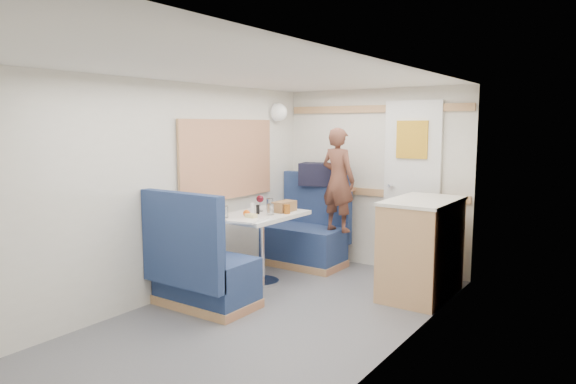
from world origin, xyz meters
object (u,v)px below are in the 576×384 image
Objects in this scene: dome_light at (278,112)px; wine_glass at (260,200)px; orange_fruit at (246,213)px; salt_grinder at (252,208)px; person at (338,180)px; cheese_block at (251,216)px; tumbler_mid at (270,204)px; beer_glass at (287,209)px; dinette_table at (261,229)px; tumbler_right at (270,209)px; galley_counter at (421,247)px; duffel_bag at (324,174)px; bench_far at (307,239)px; tray at (248,219)px; tumbler_left at (225,212)px; bench_near at (201,275)px; pepper_grinder at (258,209)px; bread_loaf at (284,206)px.

dome_light is 1.22m from wine_glass.
salt_grinder is at bearing 119.63° from orange_fruit.
person is 10.67× the size of cheese_block.
tumbler_mid is 0.32m from beer_glass.
dinette_table is 8.40× the size of tumbler_right.
duffel_bag is at bearing 157.86° from galley_counter.
salt_grinder is at bearing -157.49° from beer_glass.
salt_grinder is at bearing -97.27° from bench_far.
tumbler_mid is (-0.21, 0.62, 0.05)m from tray.
bench_far is 1.51m from galley_counter.
beer_glass is (0.16, -0.98, -0.26)m from duffel_bag.
bench_far is 0.94m from wine_glass.
tumbler_mid is at bearing -62.33° from dome_light.
dinette_table is 1.69× the size of duffel_bag.
tumbler_left reaches higher than tumbler_right.
wine_glass reaches higher than orange_fruit.
tumbler_right reaches higher than cheese_block.
duffel_bag is 5.60× the size of salt_grinder.
bench_near is 0.73m from orange_fruit.
tumbler_left is at bearing -111.83° from dinette_table.
person is at bearing 49.59° from tumbler_mid.
tumbler_left reaches higher than dinette_table.
wine_glass is 1.75× the size of beer_glass.
cheese_block is at bearing -70.45° from tumbler_mid.
tumbler_right is (0.12, -0.87, 0.47)m from bench_far.
dinette_table is 1.00× the size of galley_counter.
galley_counter is 1.49m from tumbler_right.
bench_near is at bearing -84.77° from wine_glass.
tumbler_left reaches higher than pepper_grinder.
wine_glass is 0.18m from pepper_grinder.
tray is at bearing -81.17° from cheese_block.
tray is 0.51m from beer_glass.
wine_glass is 1.43× the size of tumbler_mid.
dinette_table is 9.45× the size of salt_grinder.
duffel_bag is at bearing 88.08° from bench_near.
wine_glass reaches higher than beer_glass.
dinette_table is at bearing -148.63° from beer_glass.
salt_grinder is (-0.11, 0.86, 0.47)m from bench_near.
tumbler_mid is at bearing 58.04° from person.
bread_loaf reaches higher than cheese_block.
person reaches higher than bread_loaf.
tumbler_right is at bearing -59.13° from dome_light.
tumbler_right is 0.18m from beer_glass.
person is 1.02m from salt_grinder.
tumbler_mid is 0.26m from salt_grinder.
bench_far is 6.25× the size of wine_glass.
bench_far is at bearing 2.12° from dome_light.
wine_glass is (-0.51, -0.73, -0.17)m from person.
galley_counter reaches higher than cheese_block.
bench_near is 0.99m from salt_grinder.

